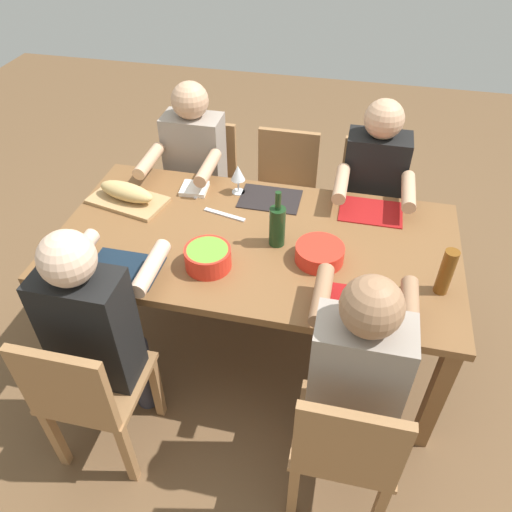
# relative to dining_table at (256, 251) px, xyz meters

# --- Properties ---
(ground_plane) EXTENTS (8.00, 8.00, 0.00)m
(ground_plane) POSITION_rel_dining_table_xyz_m (0.00, 0.00, -0.66)
(ground_plane) COLOR brown
(dining_table) EXTENTS (1.93, 1.01, 0.74)m
(dining_table) POSITION_rel_dining_table_xyz_m (0.00, 0.00, 0.00)
(dining_table) COLOR brown
(dining_table) RESTS_ON ground_plane
(chair_far_center) EXTENTS (0.40, 0.40, 0.85)m
(chair_far_center) POSITION_rel_dining_table_xyz_m (0.00, 0.82, -0.18)
(chair_far_center) COLOR #9E7044
(chair_far_center) RESTS_ON ground_plane
(chair_near_right) EXTENTS (0.40, 0.40, 0.85)m
(chair_near_right) POSITION_rel_dining_table_xyz_m (0.53, -0.82, -0.18)
(chair_near_right) COLOR #9E7044
(chair_near_right) RESTS_ON ground_plane
(diner_near_right) EXTENTS (0.41, 0.53, 1.20)m
(diner_near_right) POSITION_rel_dining_table_xyz_m (0.53, -0.64, 0.03)
(diner_near_right) COLOR #2D2D38
(diner_near_right) RESTS_ON ground_plane
(chair_far_right) EXTENTS (0.40, 0.40, 0.85)m
(chair_far_right) POSITION_rel_dining_table_xyz_m (0.53, 0.82, -0.18)
(chair_far_right) COLOR #9E7044
(chair_far_right) RESTS_ON ground_plane
(diner_far_right) EXTENTS (0.41, 0.53, 1.20)m
(diner_far_right) POSITION_rel_dining_table_xyz_m (0.53, 0.64, 0.03)
(diner_far_right) COLOR #2D2D38
(diner_far_right) RESTS_ON ground_plane
(chair_near_left) EXTENTS (0.40, 0.40, 0.85)m
(chair_near_left) POSITION_rel_dining_table_xyz_m (-0.53, -0.82, -0.18)
(chair_near_left) COLOR #9E7044
(chair_near_left) RESTS_ON ground_plane
(diner_near_left) EXTENTS (0.41, 0.53, 1.20)m
(diner_near_left) POSITION_rel_dining_table_xyz_m (-0.53, -0.64, 0.03)
(diner_near_left) COLOR #2D2D38
(diner_near_left) RESTS_ON ground_plane
(chair_far_left) EXTENTS (0.40, 0.40, 0.85)m
(chair_far_left) POSITION_rel_dining_table_xyz_m (-0.53, 0.82, -0.18)
(chair_far_left) COLOR #9E7044
(chair_far_left) RESTS_ON ground_plane
(diner_far_left) EXTENTS (0.41, 0.53, 1.20)m
(diner_far_left) POSITION_rel_dining_table_xyz_m (-0.53, 0.64, 0.03)
(diner_far_left) COLOR #2D2D38
(diner_far_left) RESTS_ON ground_plane
(serving_bowl_salad) EXTENTS (0.21, 0.21, 0.10)m
(serving_bowl_salad) POSITION_rel_dining_table_xyz_m (-0.17, -0.24, 0.13)
(serving_bowl_salad) COLOR red
(serving_bowl_salad) RESTS_ON dining_table
(serving_bowl_fruit) EXTENTS (0.22, 0.22, 0.08)m
(serving_bowl_fruit) POSITION_rel_dining_table_xyz_m (0.32, -0.09, 0.12)
(serving_bowl_fruit) COLOR red
(serving_bowl_fruit) RESTS_ON dining_table
(cutting_board) EXTENTS (0.44, 0.30, 0.02)m
(cutting_board) POSITION_rel_dining_table_xyz_m (-0.73, 0.15, 0.09)
(cutting_board) COLOR tan
(cutting_board) RESTS_ON dining_table
(bread_loaf) EXTENTS (0.34, 0.18, 0.09)m
(bread_loaf) POSITION_rel_dining_table_xyz_m (-0.73, 0.15, 0.14)
(bread_loaf) COLOR tan
(bread_loaf) RESTS_ON cutting_board
(wine_bottle) EXTENTS (0.08, 0.08, 0.29)m
(wine_bottle) POSITION_rel_dining_table_xyz_m (0.10, -0.01, 0.18)
(wine_bottle) COLOR #193819
(wine_bottle) RESTS_ON dining_table
(beer_bottle) EXTENTS (0.06, 0.06, 0.22)m
(beer_bottle) POSITION_rel_dining_table_xyz_m (0.85, -0.17, 0.19)
(beer_bottle) COLOR brown
(beer_bottle) RESTS_ON dining_table
(wine_glass) EXTENTS (0.08, 0.08, 0.17)m
(wine_glass) POSITION_rel_dining_table_xyz_m (-0.18, 0.37, 0.19)
(wine_glass) COLOR silver
(wine_glass) RESTS_ON dining_table
(placemat_far_center) EXTENTS (0.32, 0.23, 0.01)m
(placemat_far_center) POSITION_rel_dining_table_xyz_m (0.00, 0.34, 0.08)
(placemat_far_center) COLOR black
(placemat_far_center) RESTS_ON dining_table
(placemat_near_right) EXTENTS (0.32, 0.23, 0.01)m
(placemat_near_right) POSITION_rel_dining_table_xyz_m (0.53, -0.34, 0.08)
(placemat_near_right) COLOR maroon
(placemat_near_right) RESTS_ON dining_table
(placemat_far_right) EXTENTS (0.32, 0.23, 0.01)m
(placemat_far_right) POSITION_rel_dining_table_xyz_m (0.53, 0.34, 0.08)
(placemat_far_right) COLOR maroon
(placemat_far_right) RESTS_ON dining_table
(placemat_near_left) EXTENTS (0.32, 0.23, 0.01)m
(placemat_near_left) POSITION_rel_dining_table_xyz_m (-0.53, -0.34, 0.08)
(placemat_near_left) COLOR #142333
(placemat_near_left) RESTS_ON dining_table
(fork_far_left) EXTENTS (0.02, 0.17, 0.01)m
(fork_far_left) POSITION_rel_dining_table_xyz_m (-0.39, 0.34, 0.08)
(fork_far_left) COLOR silver
(fork_far_left) RESTS_ON dining_table
(carving_knife) EXTENTS (0.23, 0.08, 0.01)m
(carving_knife) POSITION_rel_dining_table_xyz_m (-0.20, 0.15, 0.08)
(carving_knife) COLOR silver
(carving_knife) RESTS_ON dining_table
(napkin_stack) EXTENTS (0.15, 0.15, 0.02)m
(napkin_stack) POSITION_rel_dining_table_xyz_m (-0.42, 0.34, 0.09)
(napkin_stack) COLOR white
(napkin_stack) RESTS_ON dining_table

